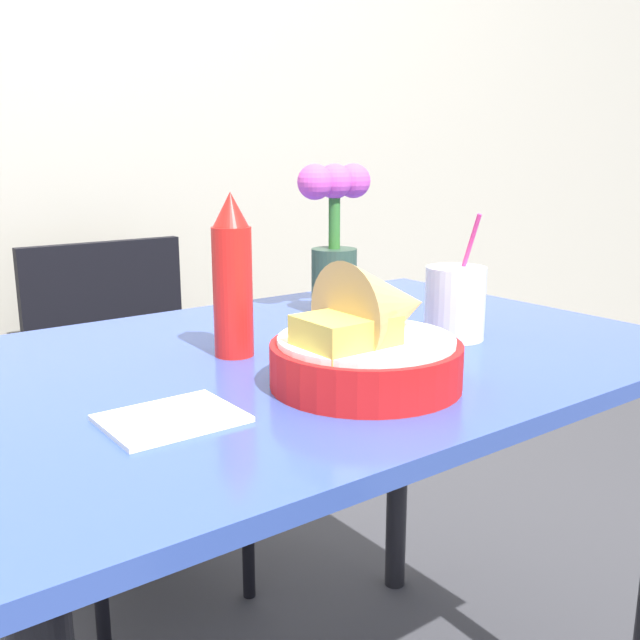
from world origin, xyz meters
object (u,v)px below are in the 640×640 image
object	(u,v)px
ketchup_bottle	(232,278)
drink_cup	(455,305)
flower_vase	(334,235)
chair_far_window	(123,385)
food_basket	(372,340)

from	to	relation	value
ketchup_bottle	drink_cup	world-z (taller)	ketchup_bottle
flower_vase	chair_far_window	bearing A→B (deg)	108.10
food_basket	ketchup_bottle	distance (m)	0.24
ketchup_bottle	flower_vase	distance (m)	0.32
ketchup_bottle	chair_far_window	bearing A→B (deg)	82.06
chair_far_window	flower_vase	xyz separation A→B (m)	(0.19, -0.59, 0.40)
chair_far_window	drink_cup	xyz separation A→B (m)	(0.23, -0.85, 0.31)
food_basket	drink_cup	size ratio (longest dim) A/B	1.22
ketchup_bottle	flower_vase	bearing A→B (deg)	24.92
food_basket	ketchup_bottle	size ratio (longest dim) A/B	1.03
flower_vase	ketchup_bottle	bearing A→B (deg)	-155.08
chair_far_window	ketchup_bottle	xyz separation A→B (m)	(-0.10, -0.72, 0.37)
drink_cup	flower_vase	world-z (taller)	flower_vase
ketchup_bottle	drink_cup	xyz separation A→B (m)	(0.33, -0.13, -0.06)
chair_far_window	drink_cup	bearing A→B (deg)	-74.82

